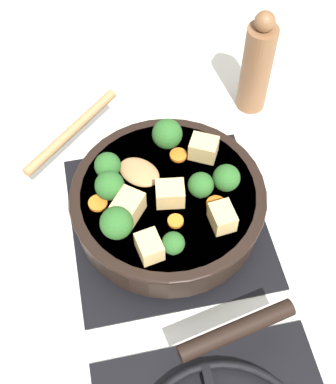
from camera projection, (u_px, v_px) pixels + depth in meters
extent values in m
plane|color=silver|center=(168.00, 222.00, 0.87)|extent=(2.40, 2.40, 0.00)
cube|color=black|center=(168.00, 220.00, 0.87)|extent=(0.31, 0.31, 0.01)
torus|color=black|center=(168.00, 215.00, 0.86)|extent=(0.24, 0.24, 0.01)
cube|color=black|center=(168.00, 215.00, 0.86)|extent=(0.01, 0.23, 0.01)
cube|color=black|center=(168.00, 215.00, 0.86)|extent=(0.23, 0.01, 0.01)
cylinder|color=black|center=(168.00, 203.00, 0.83)|extent=(0.29, 0.29, 0.06)
cylinder|color=#5B3316|center=(168.00, 202.00, 0.82)|extent=(0.27, 0.27, 0.05)
torus|color=black|center=(168.00, 193.00, 0.81)|extent=(0.30, 0.30, 0.01)
cylinder|color=black|center=(237.00, 330.00, 0.70)|extent=(0.17, 0.06, 0.02)
ellipsoid|color=#A87A4C|center=(139.00, 172.00, 0.81)|extent=(0.08, 0.08, 0.01)
cylinder|color=#A87A4C|center=(72.00, 131.00, 0.86)|extent=(0.16, 0.15, 0.02)
cube|color=#DBB770|center=(169.00, 194.00, 0.78)|extent=(0.05, 0.04, 0.03)
cube|color=#DBB770|center=(149.00, 247.00, 0.73)|extent=(0.04, 0.04, 0.03)
cube|color=#DBB770|center=(128.00, 207.00, 0.77)|extent=(0.06, 0.06, 0.04)
cube|color=#DBB770|center=(222.00, 217.00, 0.76)|extent=(0.04, 0.04, 0.03)
cube|color=#DBB770|center=(204.00, 148.00, 0.83)|extent=(0.05, 0.05, 0.03)
cylinder|color=#709956|center=(200.00, 193.00, 0.79)|extent=(0.01, 0.01, 0.01)
sphere|color=#285B23|center=(201.00, 185.00, 0.78)|extent=(0.04, 0.04, 0.04)
cylinder|color=#709956|center=(167.00, 144.00, 0.85)|extent=(0.01, 0.01, 0.01)
sphere|color=#285B23|center=(167.00, 134.00, 0.83)|extent=(0.05, 0.05, 0.05)
cylinder|color=#709956|center=(225.00, 186.00, 0.80)|extent=(0.01, 0.01, 0.01)
sphere|color=#285B23|center=(226.00, 178.00, 0.78)|extent=(0.04, 0.04, 0.04)
cylinder|color=#709956|center=(111.00, 194.00, 0.79)|extent=(0.01, 0.01, 0.01)
sphere|color=#285B23|center=(110.00, 185.00, 0.77)|extent=(0.04, 0.04, 0.04)
cylinder|color=#709956|center=(109.00, 174.00, 0.81)|extent=(0.01, 0.01, 0.01)
sphere|color=#285B23|center=(108.00, 165.00, 0.80)|extent=(0.04, 0.04, 0.04)
cylinder|color=#709956|center=(173.00, 249.00, 0.74)|extent=(0.01, 0.01, 0.01)
sphere|color=#285B23|center=(173.00, 243.00, 0.73)|extent=(0.03, 0.03, 0.03)
cylinder|color=#709956|center=(118.00, 231.00, 0.76)|extent=(0.01, 0.01, 0.01)
sphere|color=#285B23|center=(117.00, 223.00, 0.74)|extent=(0.05, 0.05, 0.05)
cylinder|color=orange|center=(178.00, 155.00, 0.84)|extent=(0.03, 0.03, 0.01)
cylinder|color=orange|center=(216.00, 204.00, 0.79)|extent=(0.03, 0.03, 0.01)
cylinder|color=orange|center=(97.00, 201.00, 0.79)|extent=(0.03, 0.03, 0.01)
cylinder|color=orange|center=(174.00, 221.00, 0.77)|extent=(0.02, 0.02, 0.01)
cylinder|color=brown|center=(256.00, 69.00, 0.95)|extent=(0.05, 0.05, 0.18)
sphere|color=brown|center=(265.00, 21.00, 0.86)|extent=(0.04, 0.04, 0.04)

